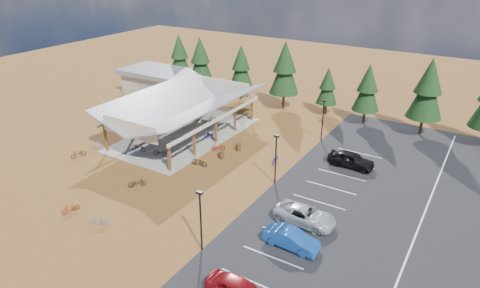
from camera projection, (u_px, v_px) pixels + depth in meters
ground at (221, 179)px, 42.67m from camera, size 140.00×140.00×0.00m
asphalt_lot at (422, 220)px, 36.15m from camera, size 27.00×44.00×0.04m
concrete_pad at (186, 134)px, 52.85m from camera, size 10.60×18.60×0.10m
bike_pavilion at (184, 105)px, 51.29m from camera, size 11.65×19.40×4.97m
outbuilding at (158, 81)px, 67.25m from camera, size 11.00×7.00×3.90m
lamp_post_0 at (201, 217)px, 31.30m from camera, size 0.50×0.25×5.14m
lamp_post_1 at (276, 156)px, 40.60m from camera, size 0.50×0.25×5.14m
lamp_post_2 at (323, 118)px, 49.91m from camera, size 0.50×0.25×5.14m
trash_bin_0 at (222, 155)px, 46.64m from camera, size 0.60×0.60×0.90m
trash_bin_1 at (239, 147)px, 48.50m from camera, size 0.60×0.60×0.90m
pine_0 at (180, 55)px, 69.46m from camera, size 3.71×3.71×8.64m
pine_1 at (200, 59)px, 65.80m from camera, size 3.85×3.85×8.97m
pine_2 at (241, 66)px, 63.63m from camera, size 3.55×3.55×8.27m
pine_3 at (285, 68)px, 59.23m from camera, size 4.16×4.16×9.70m
pine_4 at (328, 86)px, 57.80m from camera, size 2.85×2.85×6.65m
pine_5 at (368, 88)px, 54.17m from camera, size 3.44×3.44×8.02m
pine_6 at (428, 89)px, 50.37m from camera, size 4.16×4.16×9.68m
bike_0 at (138, 147)px, 48.14m from camera, size 1.94×0.87×0.99m
bike_1 at (154, 137)px, 50.52m from camera, size 1.79×0.76×1.04m
bike_2 at (180, 122)px, 55.50m from camera, size 1.57×0.74×0.80m
bike_3 at (192, 115)px, 57.40m from camera, size 1.69×0.72×0.99m
bike_4 at (160, 152)px, 46.90m from camera, size 1.94×0.95×0.98m
bike_5 at (174, 141)px, 49.64m from camera, size 1.59×0.88×0.92m
bike_6 at (210, 135)px, 51.28m from camera, size 1.86×0.86×0.94m
bike_7 at (213, 119)px, 55.93m from camera, size 1.75×0.64×1.03m
bike_8 at (79, 153)px, 46.93m from camera, size 1.09×1.82×0.90m
bike_9 at (96, 145)px, 49.07m from camera, size 1.54×1.08×0.91m
bike_11 at (70, 208)px, 36.95m from camera, size 0.92×1.64×0.95m
bike_12 at (137, 182)px, 41.06m from camera, size 1.61×1.72×0.92m
bike_13 at (98, 220)px, 35.21m from camera, size 1.74×1.20×1.02m
bike_14 at (275, 159)px, 45.66m from camera, size 0.91×1.88×0.95m
bike_15 at (218, 147)px, 48.41m from camera, size 1.74×1.17×1.02m
bike_16 at (199, 162)px, 44.99m from camera, size 1.94×0.82×0.99m
car_1 at (291, 239)px, 32.52m from camera, size 4.44×1.63×1.45m
car_2 at (305, 215)px, 35.42m from camera, size 5.24×2.49×1.45m
car_4 at (351, 159)px, 44.69m from camera, size 4.82×2.02×1.63m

